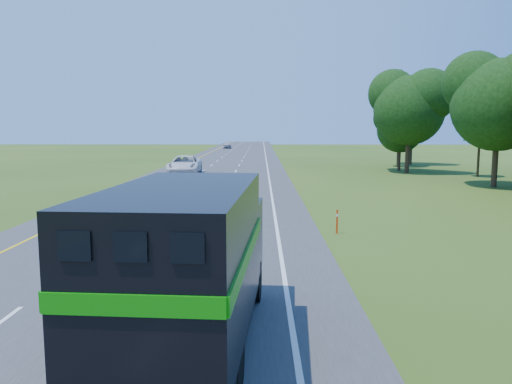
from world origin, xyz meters
TOP-DOWN VIEW (x-y plane):
  - road at (0.00, 50.00)m, footprint 15.00×260.00m
  - lane_markings at (0.00, 50.00)m, footprint 11.15×260.00m
  - horse_truck at (3.21, 9.78)m, footprint 3.16×8.58m
  - white_suv at (-3.43, 52.38)m, footprint 3.51×7.11m
  - far_car at (-3.55, 120.31)m, footprint 2.33×5.01m
  - delineator at (8.28, 22.41)m, footprint 0.09×0.05m

SIDE VIEW (x-z plane):
  - road at x=0.00m, z-range 0.00..0.04m
  - lane_markings at x=0.00m, z-range 0.04..0.05m
  - delineator at x=8.28m, z-range 0.04..1.16m
  - far_car at x=-3.55m, z-range 0.04..1.70m
  - white_suv at x=-3.43m, z-range 0.04..1.98m
  - horse_truck at x=3.21m, z-range 0.17..3.90m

